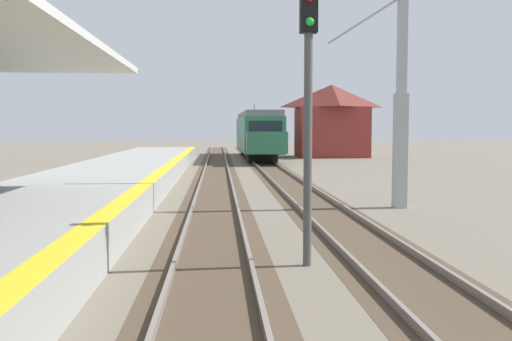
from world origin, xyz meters
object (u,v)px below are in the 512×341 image
object	(u,v)px
approaching_train	(257,133)
distant_trackside_house	(331,119)
catenary_pylon_far_side	(392,98)
rail_signal_post	(308,98)

from	to	relation	value
approaching_train	distant_trackside_house	world-z (taller)	distant_trackside_house
approaching_train	catenary_pylon_far_side	bearing A→B (deg)	-85.52
approaching_train	distant_trackside_house	xyz separation A→B (m)	(6.75, 2.15, 1.16)
approaching_train	distant_trackside_house	bearing A→B (deg)	17.63
rail_signal_post	distant_trackside_house	xyz separation A→B (m)	(8.35, 39.95, 0.14)
approaching_train	rail_signal_post	xyz separation A→B (m)	(-1.60, -37.81, 1.02)
catenary_pylon_far_side	distant_trackside_house	bearing A→B (deg)	82.24
approaching_train	catenary_pylon_far_side	size ratio (longest dim) A/B	2.61
approaching_train	distant_trackside_house	distance (m)	7.18
distant_trackside_house	approaching_train	bearing A→B (deg)	-162.37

